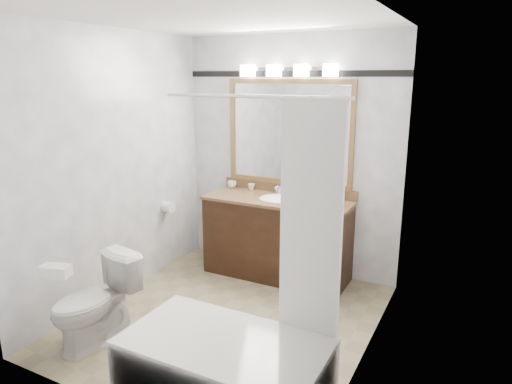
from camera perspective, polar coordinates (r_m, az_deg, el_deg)
room at (r=3.73m, az=-3.81°, el=1.49°), size 2.42×2.62×2.52m
vanity at (r=4.82m, az=2.64°, el=-5.54°), size 1.53×0.58×0.97m
mirror at (r=4.81m, az=4.13°, el=7.38°), size 1.40×0.04×1.10m
vanity_light_bar at (r=4.73m, az=3.99°, el=14.95°), size 1.02×0.14×0.12m
accent_stripe at (r=4.79m, az=4.31°, el=14.54°), size 2.40×0.01×0.06m
bathtub at (r=3.14m, az=-3.33°, el=-20.52°), size 1.30×0.75×1.96m
tp_roll at (r=5.03m, az=-10.93°, el=-1.86°), size 0.11×0.12×0.12m
toilet at (r=3.89m, az=-19.51°, el=-12.89°), size 0.52×0.75×0.70m
tissue_box at (r=3.55m, az=-23.76°, el=-9.02°), size 0.23×0.17×0.08m
coffee_maker at (r=4.43m, az=7.60°, el=0.63°), size 0.19×0.24×0.37m
cup_left at (r=5.16m, az=-3.02°, el=0.95°), size 0.11×0.11×0.08m
cup_right at (r=5.05m, az=-0.59°, el=0.65°), size 0.08×0.08×0.07m
soap_bottle_a at (r=4.83m, az=3.02°, el=0.15°), size 0.05×0.06×0.10m
soap_bar at (r=4.79m, az=3.64°, el=-0.40°), size 0.11×0.09×0.03m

